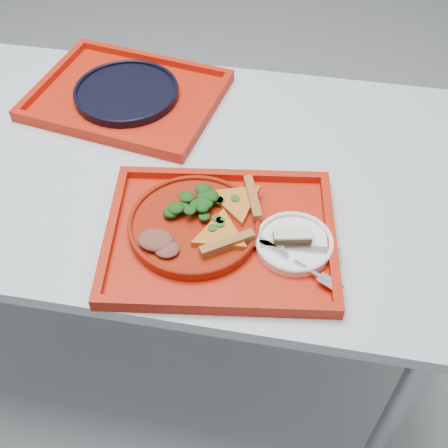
{
  "coord_description": "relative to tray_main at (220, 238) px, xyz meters",
  "views": [
    {
      "loc": [
        0.43,
        -0.9,
        1.61
      ],
      "look_at": [
        0.3,
        -0.18,
        0.78
      ],
      "focal_mm": 45.0,
      "sensor_mm": 36.0,
      "label": 1
    }
  ],
  "objects": [
    {
      "name": "tray_far",
      "position": [
        -0.32,
        0.41,
        0.0
      ],
      "size": [
        0.5,
        0.42,
        0.01
      ],
      "primitive_type": "cube",
      "rotation": [
        0.0,
        0.0,
        -0.17
      ],
      "color": "#B21B09",
      "rests_on": "table"
    },
    {
      "name": "meat_portion",
      "position": [
        -0.11,
        -0.05,
        0.03
      ],
      "size": [
        0.07,
        0.06,
        0.02
      ],
      "primitive_type": "ellipsoid",
      "color": "brown",
      "rests_on": "dinner_plate"
    },
    {
      "name": "knife",
      "position": [
        0.14,
        -0.01,
        0.02
      ],
      "size": [
        0.19,
        0.03,
        0.01
      ],
      "primitive_type": "cube",
      "rotation": [
        0.0,
        0.0,
        0.05
      ],
      "color": "silver",
      "rests_on": "side_plate"
    },
    {
      "name": "tray_main",
      "position": [
        0.0,
        0.0,
        0.0
      ],
      "size": [
        0.49,
        0.41,
        0.01
      ],
      "primitive_type": "cube",
      "rotation": [
        0.0,
        0.0,
        0.14
      ],
      "color": "#B21B09",
      "rests_on": "table"
    },
    {
      "name": "dessert_bar",
      "position": [
        0.14,
        0.01,
        0.03
      ],
      "size": [
        0.08,
        0.04,
        0.02
      ],
      "rotation": [
        0.0,
        0.0,
        0.21
      ],
      "color": "#502E1A",
      "rests_on": "side_plate"
    },
    {
      "name": "table",
      "position": [
        -0.29,
        0.2,
        -0.08
      ],
      "size": [
        1.6,
        0.8,
        0.75
      ],
      "color": "#B4BECA",
      "rests_on": "ground"
    },
    {
      "name": "fork",
      "position": [
        0.15,
        -0.05,
        0.02
      ],
      "size": [
        0.17,
        0.11,
        0.01
      ],
      "primitive_type": "cube",
      "rotation": [
        0.0,
        0.0,
        -0.49
      ],
      "color": "silver",
      "rests_on": "side_plate"
    },
    {
      "name": "dinner_plate",
      "position": [
        -0.05,
        0.01,
        0.02
      ],
      "size": [
        0.26,
        0.26,
        0.02
      ],
      "primitive_type": "cylinder",
      "color": "maroon",
      "rests_on": "tray_main"
    },
    {
      "name": "navy_plate",
      "position": [
        -0.32,
        0.41,
        0.01
      ],
      "size": [
        0.26,
        0.26,
        0.02
      ],
      "primitive_type": "cylinder",
      "color": "black",
      "rests_on": "tray_far"
    },
    {
      "name": "pizza_slice_b",
      "position": [
        0.02,
        0.08,
        0.03
      ],
      "size": [
        0.16,
        0.15,
        0.02
      ],
      "primitive_type": null,
      "rotation": [
        0.0,
        0.0,
        3.47
      ],
      "color": "orange",
      "rests_on": "dinner_plate"
    },
    {
      "name": "ground",
      "position": [
        -0.29,
        0.2,
        -0.76
      ],
      "size": [
        10.0,
        10.0,
        0.0
      ],
      "primitive_type": "plane",
      "color": "gray",
      "rests_on": "ground"
    },
    {
      "name": "pizza_slice_a",
      "position": [
        0.0,
        -0.01,
        0.03
      ],
      "size": [
        0.16,
        0.16,
        0.02
      ],
      "primitive_type": null,
      "rotation": [
        0.0,
        0.0,
        2.18
      ],
      "color": "orange",
      "rests_on": "dinner_plate"
    },
    {
      "name": "side_plate",
      "position": [
        0.14,
        0.0,
        0.01
      ],
      "size": [
        0.15,
        0.15,
        0.01
      ],
      "primitive_type": "cylinder",
      "color": "white",
      "rests_on": "tray_main"
    },
    {
      "name": "salad_heap",
      "position": [
        -0.07,
        0.05,
        0.04
      ],
      "size": [
        0.08,
        0.07,
        0.04
      ],
      "primitive_type": "ellipsoid",
      "color": "black",
      "rests_on": "dinner_plate"
    }
  ]
}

